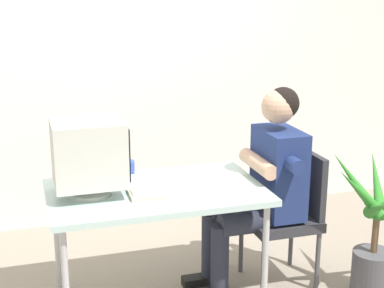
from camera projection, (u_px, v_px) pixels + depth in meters
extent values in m
cube|color=silver|center=(150.00, 31.00, 4.45)|extent=(8.00, 0.10, 3.00)
cylinder|color=#B7B7BC|center=(265.00, 260.00, 3.25)|extent=(0.04, 0.04, 0.68)
cylinder|color=#B7B7BC|center=(57.00, 240.00, 3.51)|extent=(0.04, 0.04, 0.68)
cylinder|color=#B7B7BC|center=(227.00, 219.00, 3.82)|extent=(0.04, 0.04, 0.68)
cube|color=silver|center=(156.00, 192.00, 3.28)|extent=(1.22, 0.75, 0.04)
cylinder|color=silver|center=(91.00, 193.00, 3.19)|extent=(0.23, 0.23, 0.02)
cylinder|color=silver|center=(90.00, 187.00, 3.18)|extent=(0.06, 0.06, 0.05)
cube|color=silver|center=(89.00, 153.00, 3.13)|extent=(0.38, 0.33, 0.36)
cube|color=black|center=(125.00, 150.00, 3.18)|extent=(0.01, 0.28, 0.29)
cube|color=beige|center=(141.00, 187.00, 3.28)|extent=(0.19, 0.41, 0.02)
cube|color=beige|center=(141.00, 184.00, 3.27)|extent=(0.16, 0.37, 0.01)
cylinder|color=#4C4C51|center=(263.00, 269.00, 3.45)|extent=(0.03, 0.03, 0.39)
cylinder|color=#4C4C51|center=(318.00, 261.00, 3.55)|extent=(0.03, 0.03, 0.39)
cylinder|color=#4C4C51|center=(241.00, 244.00, 3.79)|extent=(0.03, 0.03, 0.39)
cylinder|color=#4C4C51|center=(291.00, 237.00, 3.89)|extent=(0.03, 0.03, 0.39)
cube|color=#2D2D33|center=(280.00, 220.00, 3.61)|extent=(0.42, 0.42, 0.06)
cube|color=#2D2D33|center=(309.00, 182.00, 3.60)|extent=(0.04, 0.38, 0.40)
cube|color=navy|center=(279.00, 172.00, 3.52)|extent=(0.22, 0.39, 0.53)
sphere|color=tan|center=(278.00, 107.00, 3.41)|extent=(0.20, 0.20, 0.20)
sphere|color=black|center=(283.00, 103.00, 3.41)|extent=(0.19, 0.19, 0.19)
cylinder|color=#262838|center=(252.00, 222.00, 3.45)|extent=(0.41, 0.14, 0.14)
cylinder|color=#262838|center=(241.00, 211.00, 3.62)|extent=(0.41, 0.14, 0.14)
cylinder|color=#262838|center=(220.00, 262.00, 3.46)|extent=(0.11, 0.11, 0.47)
cylinder|color=#262838|center=(210.00, 249.00, 3.62)|extent=(0.11, 0.11, 0.47)
cube|color=black|center=(201.00, 280.00, 3.66)|extent=(0.24, 0.09, 0.06)
cylinder|color=navy|center=(293.00, 165.00, 3.27)|extent=(0.09, 0.14, 0.09)
cylinder|color=navy|center=(261.00, 144.00, 3.69)|extent=(0.09, 0.14, 0.09)
cylinder|color=tan|center=(258.00, 164.00, 3.46)|extent=(0.09, 0.39, 0.09)
cylinder|color=#4C4C51|center=(372.00, 272.00, 3.53)|extent=(0.25, 0.25, 0.28)
cylinder|color=brown|center=(375.00, 231.00, 3.46)|extent=(0.04, 0.04, 0.27)
cone|color=#30822A|center=(377.00, 183.00, 3.54)|extent=(0.24, 0.40, 0.38)
cone|color=#30822A|center=(357.00, 185.00, 3.48)|extent=(0.24, 0.38, 0.40)
cone|color=#30822A|center=(361.00, 193.00, 3.32)|extent=(0.41, 0.15, 0.39)
cone|color=#30822A|center=(378.00, 209.00, 3.24)|extent=(0.28, 0.44, 0.31)
cylinder|color=blue|center=(128.00, 169.00, 3.46)|extent=(0.08, 0.08, 0.11)
torus|color=blue|center=(126.00, 167.00, 3.50)|extent=(0.07, 0.01, 0.07)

